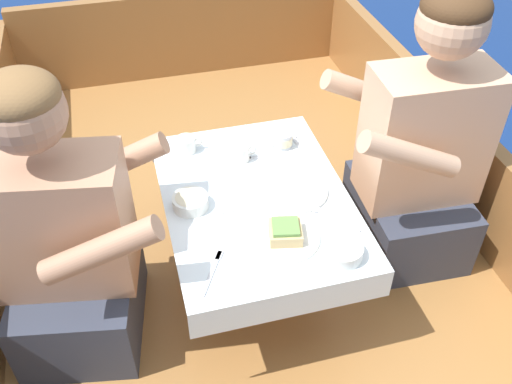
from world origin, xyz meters
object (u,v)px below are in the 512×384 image
at_px(tin_can, 283,140).
at_px(person_port, 67,244).
at_px(person_starboard, 420,158).
at_px(coffee_cup_starboard, 187,144).
at_px(coffee_cup_port, 241,152).
at_px(sandwich, 285,231).

bearing_deg(tin_can, person_port, -158.87).
height_order(person_starboard, coffee_cup_starboard, person_starboard).
height_order(person_starboard, coffee_cup_port, person_starboard).
xyz_separation_m(coffee_cup_starboard, tin_can, (0.33, -0.06, -0.00)).
bearing_deg(coffee_cup_starboard, coffee_cup_port, -29.43).
bearing_deg(coffee_cup_port, sandwich, -85.47).
relative_size(person_starboard, coffee_cup_starboard, 10.69).
bearing_deg(coffee_cup_port, person_port, -156.78).
height_order(sandwich, tin_can, sandwich).
bearing_deg(coffee_cup_port, tin_can, 12.96).
height_order(person_port, person_starboard, person_starboard).
height_order(person_port, coffee_cup_starboard, person_port).
xyz_separation_m(person_starboard, sandwich, (-0.56, -0.24, 0.02)).
bearing_deg(person_port, sandwich, -3.46).
bearing_deg(tin_can, coffee_cup_starboard, 169.73).
distance_m(sandwich, tin_can, 0.46).
bearing_deg(coffee_cup_starboard, sandwich, -67.89).
distance_m(person_starboard, coffee_cup_port, 0.61).
relative_size(sandwich, tin_can, 1.66).
distance_m(coffee_cup_port, coffee_cup_starboard, 0.20).
relative_size(person_port, tin_can, 14.26).
xyz_separation_m(coffee_cup_port, coffee_cup_starboard, (-0.17, 0.10, -0.00)).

